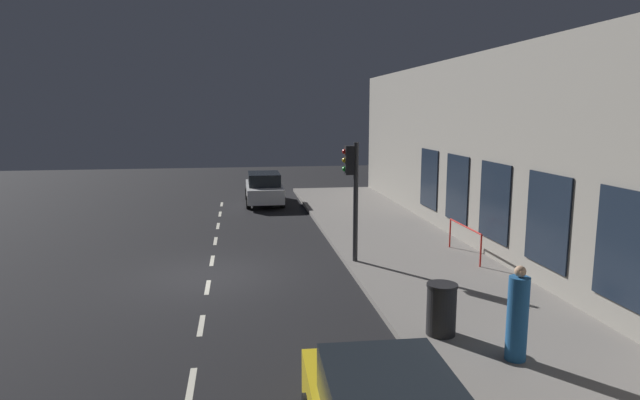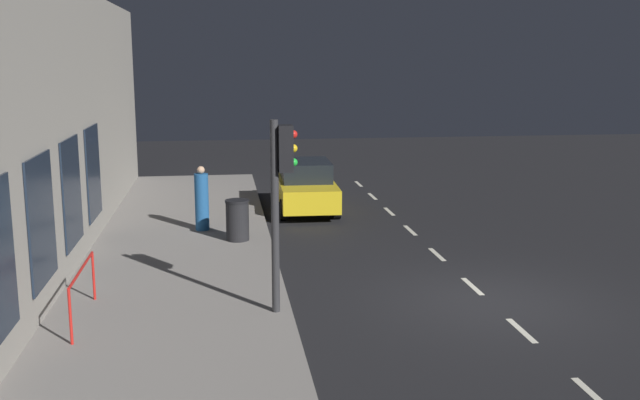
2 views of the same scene
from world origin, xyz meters
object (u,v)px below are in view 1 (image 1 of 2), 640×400
Objects in this scene: traffic_light at (352,181)px; trash_bin at (441,309)px; pedestrian_0 at (517,317)px; parked_car_1 at (264,188)px.

traffic_light reaches higher than trash_bin.
pedestrian_0 is at bearing -54.06° from trash_bin.
traffic_light is 11.76m from parked_car_1.
parked_car_1 reaches higher than trash_bin.
pedestrian_0 is (1.60, -6.84, -1.62)m from traffic_light.
pedestrian_0 reaches higher than trash_bin.
traffic_light is 7.21m from pedestrian_0.
trash_bin is (2.74, -17.00, -0.11)m from parked_car_1.
trash_bin is (0.67, -5.56, -1.90)m from traffic_light.
traffic_light reaches higher than parked_car_1.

